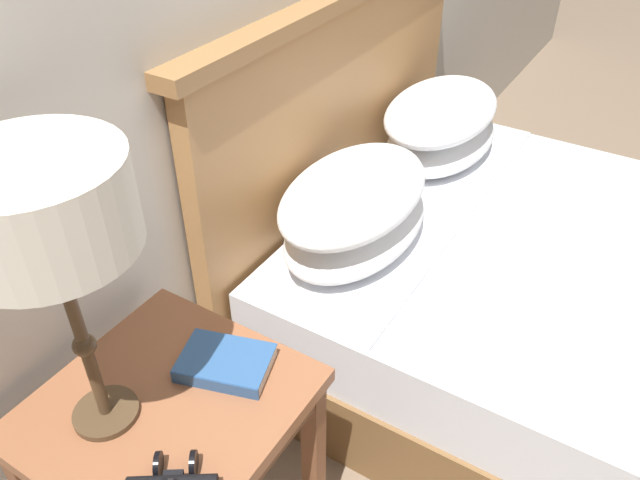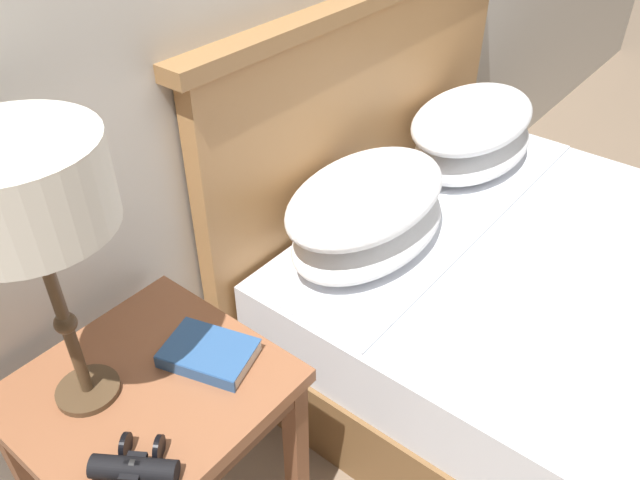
{
  "view_description": "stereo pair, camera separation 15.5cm",
  "coord_description": "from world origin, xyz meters",
  "px_view_note": "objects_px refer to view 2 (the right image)",
  "views": [
    {
      "loc": [
        -1.12,
        0.09,
        1.67
      ],
      "look_at": [
        -0.06,
        0.74,
        0.74
      ],
      "focal_mm": 35.0,
      "sensor_mm": 36.0,
      "label": 1
    },
    {
      "loc": [
        -1.03,
        -0.04,
        1.67
      ],
      "look_at": [
        -0.06,
        0.74,
        0.74
      ],
      "focal_mm": 35.0,
      "sensor_mm": 36.0,
      "label": 2
    }
  ],
  "objects_px": {
    "book_on_nightstand": "(209,354)",
    "binoculars_pair": "(134,468)",
    "nightstand": "(153,415)",
    "table_lamp": "(21,193)",
    "bed": "(573,317)"
  },
  "relations": [
    {
      "from": "table_lamp",
      "to": "book_on_nightstand",
      "type": "bearing_deg",
      "value": -30.13
    },
    {
      "from": "nightstand",
      "to": "book_on_nightstand",
      "type": "relative_size",
      "value": 2.88
    },
    {
      "from": "nightstand",
      "to": "binoculars_pair",
      "type": "xyz_separation_m",
      "value": [
        -0.14,
        -0.15,
        0.12
      ]
    },
    {
      "from": "book_on_nightstand",
      "to": "binoculars_pair",
      "type": "distance_m",
      "value": 0.3
    },
    {
      "from": "bed",
      "to": "binoculars_pair",
      "type": "distance_m",
      "value": 1.42
    },
    {
      "from": "nightstand",
      "to": "bed",
      "type": "relative_size",
      "value": 0.34
    },
    {
      "from": "book_on_nightstand",
      "to": "nightstand",
      "type": "bearing_deg",
      "value": 159.74
    },
    {
      "from": "bed",
      "to": "table_lamp",
      "type": "bearing_deg",
      "value": 153.02
    },
    {
      "from": "nightstand",
      "to": "bed",
      "type": "bearing_deg",
      "value": -25.61
    },
    {
      "from": "book_on_nightstand",
      "to": "binoculars_pair",
      "type": "bearing_deg",
      "value": -159.54
    },
    {
      "from": "bed",
      "to": "book_on_nightstand",
      "type": "bearing_deg",
      "value": 153.72
    },
    {
      "from": "bed",
      "to": "table_lamp",
      "type": "xyz_separation_m",
      "value": [
        -1.25,
        0.64,
        0.83
      ]
    },
    {
      "from": "table_lamp",
      "to": "nightstand",
      "type": "bearing_deg",
      "value": -42.54
    },
    {
      "from": "table_lamp",
      "to": "binoculars_pair",
      "type": "xyz_separation_m",
      "value": [
        -0.06,
        -0.23,
        -0.47
      ]
    },
    {
      "from": "book_on_nightstand",
      "to": "bed",
      "type": "bearing_deg",
      "value": -26.28
    }
  ]
}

